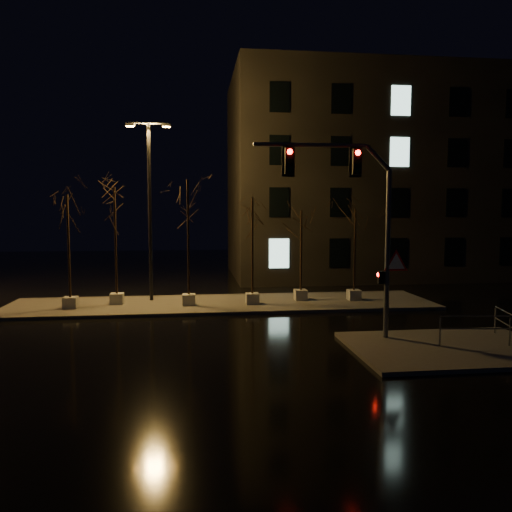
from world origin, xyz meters
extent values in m
plane|color=black|center=(0.00, 0.00, 0.00)|extent=(90.00, 90.00, 0.00)
cube|color=#4A4742|center=(0.00, 6.00, 0.07)|extent=(22.00, 5.00, 0.15)
cube|color=#4A4742|center=(7.50, -3.50, 0.07)|extent=(7.00, 5.00, 0.15)
cube|color=black|center=(14.00, 18.00, 7.50)|extent=(25.00, 12.00, 15.00)
cube|color=#A8A79D|center=(-7.53, 5.42, 0.43)|extent=(0.65, 0.65, 0.55)
cylinder|color=black|center=(-7.53, 5.42, 3.21)|extent=(0.11, 0.11, 5.02)
cube|color=#A8A79D|center=(-5.43, 6.30, 0.43)|extent=(0.65, 0.65, 0.55)
cylinder|color=black|center=(-5.43, 6.30, 3.41)|extent=(0.11, 0.11, 5.42)
cube|color=#A8A79D|center=(-1.75, 5.56, 0.43)|extent=(0.65, 0.65, 0.55)
cylinder|color=black|center=(-1.75, 5.56, 3.59)|extent=(0.11, 0.11, 5.78)
cube|color=#A8A79D|center=(1.49, 5.44, 0.43)|extent=(0.65, 0.65, 0.55)
cylinder|color=black|center=(1.49, 5.44, 3.14)|extent=(0.11, 0.11, 4.89)
cube|color=#A8A79D|center=(4.21, 6.29, 0.43)|extent=(0.65, 0.65, 0.55)
cylinder|color=black|center=(4.21, 6.29, 2.83)|extent=(0.11, 0.11, 4.26)
cube|color=#A8A79D|center=(7.05, 5.91, 0.43)|extent=(0.65, 0.65, 0.55)
cylinder|color=black|center=(7.05, 5.91, 2.86)|extent=(0.11, 0.11, 4.33)
cylinder|color=slate|center=(5.68, -2.04, 3.27)|extent=(0.19, 0.19, 6.23)
cylinder|color=slate|center=(2.73, -2.03, 7.25)|extent=(4.15, 0.15, 0.15)
cube|color=black|center=(4.43, -2.04, 6.68)|extent=(0.31, 0.23, 0.93)
cube|color=black|center=(1.94, -2.03, 6.68)|extent=(0.31, 0.23, 0.93)
cube|color=black|center=(5.45, -2.04, 2.44)|extent=(0.23, 0.19, 0.47)
cone|color=red|center=(5.99, -2.09, 2.95)|extent=(1.08, 0.03, 1.08)
sphere|color=#FF0C07|center=(5.68, -2.04, 6.99)|extent=(0.19, 0.19, 0.19)
cylinder|color=black|center=(-3.76, 7.20, 4.82)|extent=(0.19, 0.19, 9.34)
cylinder|color=black|center=(-3.76, 7.20, 9.49)|extent=(2.06, 0.14, 0.09)
cube|color=orange|center=(-4.70, 7.22, 9.35)|extent=(0.47, 0.27, 0.19)
cube|color=orange|center=(-2.83, 7.17, 9.35)|extent=(0.47, 0.27, 0.19)
cylinder|color=slate|center=(7.12, -3.42, 0.65)|extent=(0.06, 0.06, 1.01)
cylinder|color=slate|center=(9.57, -3.72, 0.65)|extent=(0.06, 0.06, 1.01)
cylinder|color=slate|center=(8.35, -3.57, 1.22)|extent=(2.45, 0.34, 0.04)
cylinder|color=slate|center=(8.35, -3.57, 0.77)|extent=(2.45, 0.34, 0.04)
cylinder|color=slate|center=(10.17, -1.92, 0.65)|extent=(0.06, 0.06, 0.99)
cylinder|color=slate|center=(9.91, -2.99, 1.20)|extent=(0.56, 2.15, 0.04)
cylinder|color=slate|center=(9.91, -2.99, 0.76)|extent=(0.56, 2.15, 0.04)
camera|label=1|loc=(-1.46, -19.76, 4.86)|focal=35.00mm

